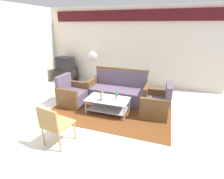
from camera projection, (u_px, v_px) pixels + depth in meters
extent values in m
plane|color=beige|center=(99.00, 125.00, 3.85)|extent=(14.00, 14.00, 0.00)
cube|color=silver|center=(130.00, 48.00, 6.03)|extent=(6.52, 0.12, 2.80)
cube|color=#4C1419|center=(131.00, 16.00, 5.55)|extent=(5.76, 0.08, 0.36)
cube|color=brown|center=(111.00, 110.00, 4.52)|extent=(3.16, 2.03, 0.01)
cube|color=#5B4C60|center=(118.00, 95.00, 4.93)|extent=(1.62, 0.74, 0.42)
cube|color=#5B4C60|center=(121.00, 78.00, 5.04)|extent=(1.60, 0.18, 0.48)
cube|color=brown|center=(146.00, 96.00, 4.62)|extent=(0.14, 0.70, 0.62)
cube|color=brown|center=(93.00, 88.00, 5.15)|extent=(0.14, 0.70, 0.62)
cube|color=brown|center=(122.00, 69.00, 4.94)|extent=(1.64, 0.14, 0.06)
cube|color=#5B4C60|center=(74.00, 98.00, 4.78)|extent=(0.69, 0.64, 0.40)
cube|color=#5B4C60|center=(64.00, 82.00, 4.73)|extent=(0.15, 0.61, 0.45)
cube|color=brown|center=(80.00, 91.00, 5.03)|extent=(0.66, 0.14, 0.58)
cube|color=brown|center=(67.00, 99.00, 4.46)|extent=(0.66, 0.14, 0.58)
cube|color=#5B4C60|center=(154.00, 107.00, 4.22)|extent=(0.69, 0.63, 0.40)
cube|color=#5B4C60|center=(168.00, 93.00, 3.99)|extent=(0.15, 0.61, 0.45)
cube|color=brown|center=(154.00, 110.00, 3.89)|extent=(0.66, 0.13, 0.58)
cube|color=brown|center=(155.00, 99.00, 4.48)|extent=(0.66, 0.13, 0.58)
cube|color=silver|center=(108.00, 99.00, 4.23)|extent=(1.10, 0.60, 0.02)
cube|color=#9E9EA5|center=(108.00, 108.00, 4.33)|extent=(1.00, 0.52, 0.02)
cylinder|color=#9E9EA5|center=(94.00, 99.00, 4.68)|extent=(0.04, 0.04, 0.40)
cylinder|color=#9E9EA5|center=(129.00, 104.00, 4.37)|extent=(0.04, 0.04, 0.40)
cylinder|color=#9E9EA5|center=(86.00, 107.00, 4.22)|extent=(0.04, 0.04, 0.40)
cylinder|color=#9E9EA5|center=(124.00, 114.00, 3.92)|extent=(0.04, 0.04, 0.40)
cylinder|color=#2D8C38|center=(117.00, 96.00, 4.19)|extent=(0.07, 0.07, 0.16)
cylinder|color=#2D8C38|center=(117.00, 92.00, 4.15)|extent=(0.03, 0.03, 0.07)
cylinder|color=silver|center=(103.00, 97.00, 4.07)|extent=(0.07, 0.07, 0.19)
cylinder|color=silver|center=(103.00, 93.00, 4.02)|extent=(0.03, 0.03, 0.08)
cylinder|color=#D85919|center=(101.00, 96.00, 4.15)|extent=(0.06, 0.06, 0.17)
cylinder|color=#D85919|center=(101.00, 92.00, 4.10)|extent=(0.02, 0.02, 0.07)
cylinder|color=silver|center=(118.00, 99.00, 4.07)|extent=(0.08, 0.08, 0.10)
cube|color=black|center=(66.00, 75.00, 6.74)|extent=(0.80, 0.50, 0.52)
cube|color=black|center=(65.00, 63.00, 6.55)|extent=(0.63, 0.49, 0.48)
cube|color=black|center=(69.00, 62.00, 6.74)|extent=(0.51, 0.05, 0.36)
cylinder|color=#2D2D33|center=(94.00, 83.00, 6.52)|extent=(0.32, 0.32, 0.03)
cylinder|color=#B2B2B7|center=(93.00, 71.00, 6.34)|extent=(0.03, 0.03, 0.95)
sphere|color=#B2B2B7|center=(92.00, 56.00, 6.12)|extent=(0.36, 0.36, 0.36)
cube|color=#AD844C|center=(58.00, 124.00, 3.14)|extent=(0.55, 0.55, 0.04)
cube|color=#AD844C|center=(48.00, 119.00, 2.88)|extent=(0.48, 0.12, 0.40)
cylinder|color=#AD844C|center=(59.00, 125.00, 3.48)|extent=(0.03, 0.03, 0.42)
cylinder|color=#AD844C|center=(75.00, 130.00, 3.30)|extent=(0.03, 0.03, 0.42)
cylinder|color=#AD844C|center=(43.00, 136.00, 3.14)|extent=(0.03, 0.03, 0.42)
cylinder|color=#AD844C|center=(60.00, 143.00, 2.96)|extent=(0.03, 0.03, 0.42)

